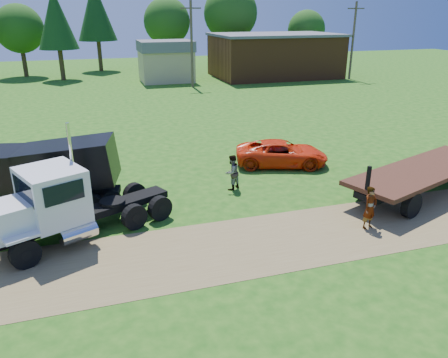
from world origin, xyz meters
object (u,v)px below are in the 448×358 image
object	(u,v)px
black_dump_truck	(38,172)
flatbed_trailer	(423,174)
orange_pickup	(282,153)
spectator_a	(370,208)
white_semi_tractor	(57,205)

from	to	relation	value
black_dump_truck	flatbed_trailer	xyz separation A→B (m)	(16.57, -3.37, -0.74)
orange_pickup	flatbed_trailer	world-z (taller)	flatbed_trailer
orange_pickup	spectator_a	world-z (taller)	spectator_a
black_dump_truck	spectator_a	bearing A→B (deg)	-12.44
flatbed_trailer	orange_pickup	bearing A→B (deg)	109.74
flatbed_trailer	black_dump_truck	bearing A→B (deg)	149.04
black_dump_truck	spectator_a	xyz separation A→B (m)	(12.18, -5.64, -0.83)
black_dump_truck	orange_pickup	xyz separation A→B (m)	(12.04, 2.18, -1.00)
orange_pickup	black_dump_truck	bearing A→B (deg)	118.55
white_semi_tractor	flatbed_trailer	xyz separation A→B (m)	(15.75, -0.20, -0.48)
white_semi_tractor	spectator_a	world-z (taller)	white_semi_tractor
flatbed_trailer	spectator_a	xyz separation A→B (m)	(-4.38, -2.27, -0.09)
white_semi_tractor	black_dump_truck	xyz separation A→B (m)	(-0.82, 3.17, 0.26)
spectator_a	white_semi_tractor	bearing A→B (deg)	151.61
flatbed_trailer	spectator_a	world-z (taller)	flatbed_trailer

